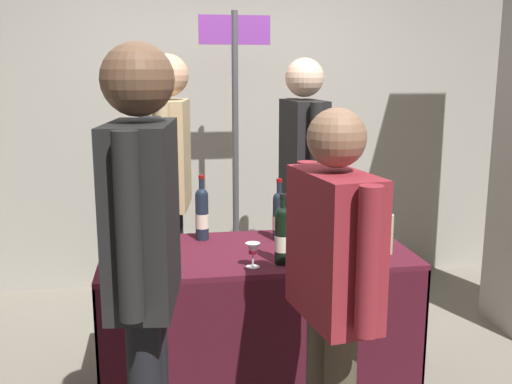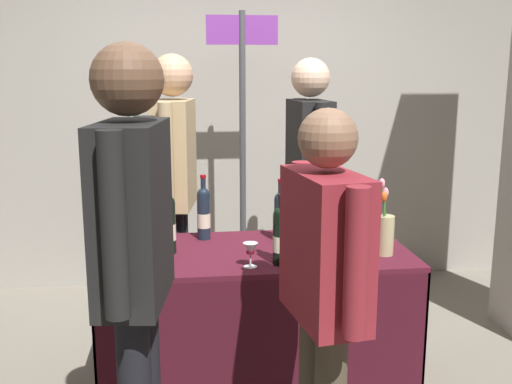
{
  "view_description": "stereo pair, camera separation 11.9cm",
  "coord_description": "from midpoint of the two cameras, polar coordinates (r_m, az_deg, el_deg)",
  "views": [
    {
      "loc": [
        -0.46,
        -2.83,
        1.69
      ],
      "look_at": [
        0.0,
        0.0,
        1.1
      ],
      "focal_mm": 41.49,
      "sensor_mm": 36.0,
      "label": 1
    },
    {
      "loc": [
        -0.34,
        -2.85,
        1.69
      ],
      "look_at": [
        0.0,
        0.0,
        1.1
      ],
      "focal_mm": 41.49,
      "sensor_mm": 36.0,
      "label": 2
    }
  ],
  "objects": [
    {
      "name": "back_partition",
      "position": [
        4.69,
        -4.38,
        8.28
      ],
      "size": [
        7.02,
        0.12,
        2.83
      ],
      "primitive_type": "cube",
      "color": "#9E998E",
      "rests_on": "ground_plane"
    },
    {
      "name": "tasting_table",
      "position": [
        3.08,
        -1.12,
        -10.07
      ],
      "size": [
        1.54,
        0.74,
        0.8
      ],
      "color": "#4C1423",
      "rests_on": "ground_plane"
    },
    {
      "name": "featured_wine_bottle",
      "position": [
        2.94,
        -9.54,
        -3.11
      ],
      "size": [
        0.07,
        0.07,
        0.37
      ],
      "color": "black",
      "rests_on": "tasting_table"
    },
    {
      "name": "display_bottle_0",
      "position": [
        3.12,
        6.82,
        -2.26
      ],
      "size": [
        0.07,
        0.07,
        0.35
      ],
      "color": "#192333",
      "rests_on": "tasting_table"
    },
    {
      "name": "display_bottle_1",
      "position": [
        2.76,
        1.33,
        -4.13
      ],
      "size": [
        0.07,
        0.07,
        0.34
      ],
      "color": "black",
      "rests_on": "tasting_table"
    },
    {
      "name": "display_bottle_2",
      "position": [
        2.96,
        4.61,
        -3.31
      ],
      "size": [
        0.07,
        0.07,
        0.32
      ],
      "color": "black",
      "rests_on": "tasting_table"
    },
    {
      "name": "display_bottle_3",
      "position": [
        3.14,
        1.15,
        -2.25
      ],
      "size": [
        0.07,
        0.07,
        0.33
      ],
      "color": "#192333",
      "rests_on": "tasting_table"
    },
    {
      "name": "display_bottle_4",
      "position": [
        3.24,
        2.31,
        -1.96
      ],
      "size": [
        0.07,
        0.07,
        0.3
      ],
      "color": "#192333",
      "rests_on": "tasting_table"
    },
    {
      "name": "display_bottle_5",
      "position": [
        3.17,
        -6.31,
        -2.04
      ],
      "size": [
        0.07,
        0.07,
        0.35
      ],
      "color": "#192333",
      "rests_on": "tasting_table"
    },
    {
      "name": "display_bottle_6",
      "position": [
        3.27,
        9.87,
        -2.06
      ],
      "size": [
        0.07,
        0.07,
        0.31
      ],
      "color": "#192333",
      "rests_on": "tasting_table"
    },
    {
      "name": "wine_glass_near_vendor",
      "position": [
        3.15,
        -11.57,
        -3.35
      ],
      "size": [
        0.07,
        0.07,
        0.12
      ],
      "color": "silver",
      "rests_on": "tasting_table"
    },
    {
      "name": "wine_glass_mid",
      "position": [
        2.73,
        -1.57,
        -5.61
      ],
      "size": [
        0.07,
        0.07,
        0.12
      ],
      "color": "silver",
      "rests_on": "tasting_table"
    },
    {
      "name": "flower_vase",
      "position": [
        2.98,
        11.16,
        -3.54
      ],
      "size": [
        0.09,
        0.09,
        0.38
      ],
      "color": "tan",
      "rests_on": "tasting_table"
    },
    {
      "name": "brochure_stand",
      "position": [
        2.87,
        5.38,
        -4.96
      ],
      "size": [
        0.15,
        0.04,
        0.15
      ],
      "primitive_type": "cube",
      "rotation": [
        0.04,
        0.0,
        2.94
      ],
      "color": "silver",
      "rests_on": "tasting_table"
    },
    {
      "name": "vendor_presenter",
      "position": [
        3.54,
        -9.23,
        1.66
      ],
      "size": [
        0.27,
        0.59,
        1.78
      ],
      "rotation": [
        0.0,
        0.0,
        -1.72
      ],
      "color": "black",
      "rests_on": "ground_plane"
    },
    {
      "name": "vendor_assistant",
      "position": [
        3.8,
        3.66,
        2.33
      ],
      "size": [
        0.24,
        0.61,
        1.76
      ],
      "rotation": [
        0.0,
        0.0,
        -1.52
      ],
      "color": "#4C4233",
      "rests_on": "ground_plane"
    },
    {
      "name": "taster_foreground_right",
      "position": [
        2.22,
        5.89,
        -8.22
      ],
      "size": [
        0.27,
        0.6,
        1.56
      ],
      "rotation": [
        0.0,
        0.0,
        1.72
      ],
      "color": "#4C4233",
      "rests_on": "ground_plane"
    },
    {
      "name": "taster_foreground_left",
      "position": [
        2.1,
        -12.36,
        -5.32
      ],
      "size": [
        0.26,
        0.61,
        1.78
      ],
      "rotation": [
        0.0,
        0.0,
        1.45
      ],
      "color": "black",
      "rests_on": "ground_plane"
    },
    {
      "name": "booth_signpost",
      "position": [
        4.09,
        -2.84,
        5.96
      ],
      "size": [
        0.48,
        0.04,
        2.08
      ],
      "color": "#47474C",
      "rests_on": "ground_plane"
    }
  ]
}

